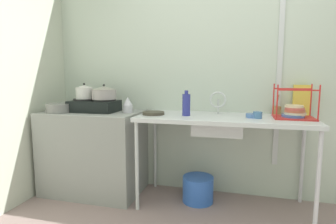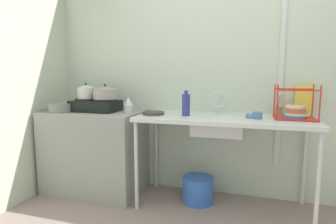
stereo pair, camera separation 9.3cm
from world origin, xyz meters
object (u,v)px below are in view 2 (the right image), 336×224
Objects in this scene: faucet at (218,101)px; small_bowl_on_drainboard at (253,116)px; bucket_on_floor at (198,189)px; pot_beside_stove at (61,108)px; stove at (96,105)px; pot_on_right_burner at (105,93)px; cup_by_rack at (258,115)px; cereal_box at (303,101)px; percolator at (128,105)px; frying_pan at (153,113)px; dish_rack at (295,113)px; utensil_jar at (278,111)px; sink_basin at (218,125)px; pot_on_left_burner at (86,92)px; bottle_by_sink at (186,105)px.

faucet reaches higher than small_bowl_on_drainboard.
bucket_on_floor is (-0.17, -0.10, -0.91)m from faucet.
pot_beside_stove is 1.98m from small_bowl_on_drainboard.
stove is 1.88× the size of pot_on_right_burner.
cereal_box is (0.42, 0.32, 0.12)m from cup_by_rack.
frying_pan is (0.31, -0.08, -0.07)m from percolator.
dish_rack reaches higher than small_bowl_on_drainboard.
pot_beside_stove is at bearing -169.08° from utensil_jar.
dish_rack is at bearing 0.44° from bucket_on_floor.
sink_basin is at bearing -155.71° from cereal_box.
frying_pan is at bearing -175.83° from dish_rack.
dish_rack is 1.19m from bucket_on_floor.
pot_on_left_burner is 0.72× the size of pot_beside_stove.
small_bowl_on_drainboard is (1.52, -0.01, -0.19)m from pot_on_right_burner.
cup_by_rack is 0.06m from small_bowl_on_drainboard.
percolator is at bearing 178.80° from small_bowl_on_drainboard.
utensil_jar is (0.56, 0.27, 0.13)m from sink_basin.
pot_on_left_burner is 0.70× the size of pot_on_right_burner.
dish_rack is 1.12× the size of bucket_on_floor.
percolator is 0.53× the size of bucket_on_floor.
cup_by_rack is at bearing -3.04° from percolator.
faucet reaches higher than utensil_jar.
utensil_jar is at bearing -173.59° from cereal_box.
stove is at bearing -180.00° from pot_on_right_burner.
bottle_by_sink is 0.89m from bucket_on_floor.
bottle_by_sink reaches higher than bucket_on_floor.
cereal_box is (1.98, 0.27, -0.06)m from pot_on_right_burner.
pot_on_left_burner reaches higher than faucet.
frying_pan is (1.02, 0.10, -0.03)m from pot_beside_stove.
sink_basin is 1.49× the size of bucket_on_floor.
pot_on_left_burner is (-0.12, 0.00, 0.15)m from stove.
sink_basin is 0.38m from cup_by_rack.
cereal_box is at bearing 9.86° from faucet.
cereal_box reaches higher than pot_beside_stove.
faucet reaches higher than sink_basin.
cup_by_rack is (1.56, -0.05, -0.17)m from pot_on_right_burner.
faucet is (1.42, 0.13, -0.07)m from pot_on_left_burner.
sink_basin is 0.36m from bottle_by_sink.
faucet is at bearing 5.83° from stove.
bottle_by_sink is 0.92m from utensil_jar.
dish_rack reaches higher than faucet.
stove is 2.01× the size of bottle_by_sink.
stove reaches higher than pot_beside_stove.
sink_basin is 0.63m from utensil_jar.
small_bowl_on_drainboard is (0.95, 0.05, 0.00)m from frying_pan.
pot_on_right_burner reaches higher than frying_pan.
pot_on_left_burner is 1.77m from small_bowl_on_drainboard.
frying_pan is 0.70× the size of bucket_on_floor.
percolator is at bearing -170.68° from utensil_jar.
bucket_on_floor is at bearing 1.67° from pot_on_right_burner.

